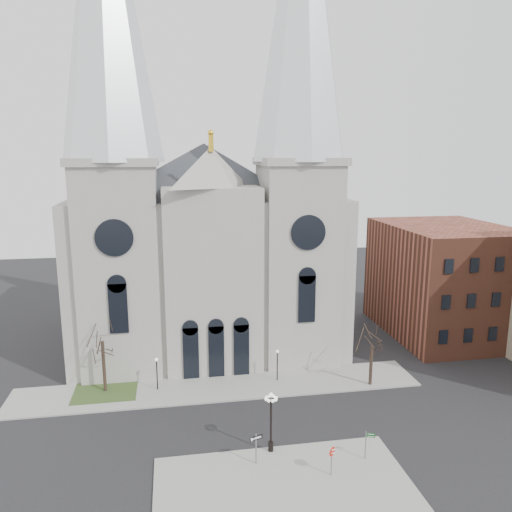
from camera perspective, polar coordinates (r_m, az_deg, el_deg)
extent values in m
plane|color=black|center=(41.80, -2.65, -21.49)|extent=(160.00, 160.00, 0.00)
cube|color=gray|center=(38.15, 3.33, -25.03)|extent=(18.00, 10.00, 0.14)
cube|color=gray|center=(51.28, -4.24, -14.74)|extent=(40.00, 6.00, 0.14)
cube|color=#30491F|center=(52.44, -16.81, -14.59)|extent=(6.00, 5.00, 0.18)
cube|color=#9D9A93|center=(62.44, -5.72, -1.20)|extent=(30.00, 24.00, 18.00)
pyramid|color=#2D3035|center=(60.89, -6.01, 12.70)|extent=(33.00, 26.40, 6.00)
cube|color=#9D9A93|center=(53.83, -15.23, -1.46)|extent=(8.00, 8.00, 22.00)
cylinder|color=black|center=(49.11, -15.90, 2.02)|extent=(3.60, 0.30, 3.60)
cube|color=#9D9A93|center=(55.29, 4.76, -0.74)|extent=(8.00, 8.00, 22.00)
cylinder|color=black|center=(50.70, 5.98, 2.70)|extent=(3.60, 0.30, 3.60)
cube|color=#9D9A93|center=(52.57, -4.94, -2.80)|extent=(10.00, 5.00, 19.50)
pyramid|color=#9D9A93|center=(50.92, -5.17, 10.11)|extent=(11.00, 5.00, 4.00)
cube|color=brown|center=(68.11, 20.68, -2.55)|extent=(14.00, 18.00, 14.00)
cylinder|color=black|center=(51.39, -16.98, -12.05)|extent=(0.32, 0.32, 5.25)
cylinder|color=black|center=(52.08, 13.00, -12.13)|extent=(0.32, 0.32, 4.20)
cylinder|color=black|center=(50.91, -11.24, -13.19)|extent=(0.12, 0.12, 3.00)
sphere|color=white|center=(50.26, -11.32, -11.54)|extent=(0.32, 0.32, 0.32)
cylinder|color=black|center=(51.89, 2.44, -12.47)|extent=(0.12, 0.12, 3.00)
sphere|color=white|center=(51.25, 2.46, -10.84)|extent=(0.32, 0.32, 0.32)
cylinder|color=slate|center=(38.97, 8.62, -22.15)|extent=(0.09, 0.09, 2.22)
cylinder|color=#B81B0C|center=(38.55, 8.65, -21.20)|extent=(0.75, 0.24, 0.77)
cylinder|color=white|center=(38.55, 8.65, -21.20)|extent=(0.80, 0.24, 0.83)
cube|color=white|center=(38.48, 8.66, -21.05)|extent=(0.41, 0.13, 0.10)
cube|color=white|center=(38.62, 8.65, -21.36)|extent=(0.47, 0.15, 0.10)
cylinder|color=black|center=(40.56, 1.72, -18.79)|extent=(0.15, 0.15, 4.32)
cylinder|color=black|center=(41.50, 1.70, -20.91)|extent=(0.41, 0.41, 0.75)
sphere|color=white|center=(39.32, 1.74, -15.54)|extent=(0.30, 0.30, 0.30)
cylinder|color=slate|center=(39.66, 0.00, -21.17)|extent=(0.10, 0.10, 2.41)
cube|color=black|center=(39.17, 0.00, -20.04)|extent=(1.01, 0.39, 0.34)
cylinder|color=slate|center=(41.08, 12.41, -20.36)|extent=(0.09, 0.09, 2.22)
cube|color=#0B4F17|center=(40.62, 12.99, -19.21)|extent=(0.61, 0.21, 0.15)
cube|color=#0B4F17|center=(40.72, 12.98, -19.45)|extent=(0.61, 0.21, 0.15)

